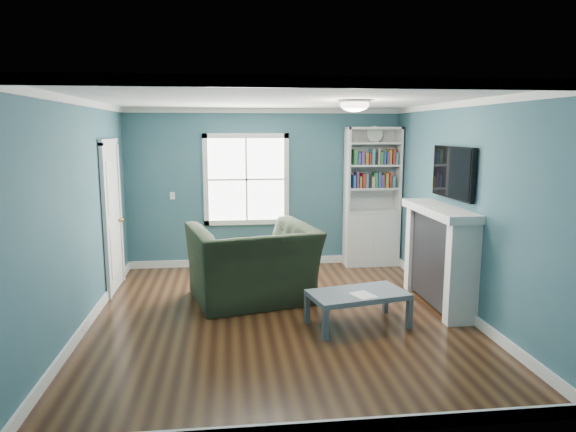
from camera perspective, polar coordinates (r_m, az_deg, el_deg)
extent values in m
plane|color=black|center=(6.37, -0.89, -11.16)|extent=(5.00, 5.00, 0.00)
plane|color=#2E5867|center=(8.50, -2.61, 3.10)|extent=(4.50, 0.00, 4.50)
plane|color=#2E5867|center=(3.60, 3.09, -5.71)|extent=(4.50, 0.00, 4.50)
plane|color=#2E5867|center=(6.23, -21.99, 0.07)|extent=(0.00, 5.00, 5.00)
plane|color=#2E5867|center=(6.64, 18.78, 0.81)|extent=(0.00, 5.00, 5.00)
plane|color=white|center=(5.97, -0.95, 12.90)|extent=(5.00, 5.00, 0.00)
cube|color=white|center=(8.71, -2.54, -5.04)|extent=(4.50, 0.03, 0.12)
cube|color=white|center=(4.12, 2.89, -22.54)|extent=(4.50, 0.03, 0.12)
cube|color=white|center=(6.53, -21.18, -10.73)|extent=(0.03, 5.00, 0.12)
cube|color=white|center=(6.92, 18.11, -9.39)|extent=(0.03, 5.00, 0.12)
cube|color=white|center=(8.43, -2.67, 11.62)|extent=(4.50, 0.04, 0.08)
cube|color=white|center=(3.51, 3.22, 14.63)|extent=(4.50, 0.04, 0.08)
cube|color=white|center=(6.16, -22.55, 11.72)|extent=(0.04, 5.00, 0.08)
cube|color=white|center=(6.57, 19.21, 11.73)|extent=(0.04, 5.00, 0.08)
cube|color=white|center=(8.46, -4.65, 4.07)|extent=(1.24, 0.01, 1.34)
cube|color=white|center=(8.45, -9.13, 3.98)|extent=(0.08, 0.06, 1.50)
cube|color=white|center=(8.50, -0.18, 4.13)|extent=(0.08, 0.06, 1.50)
cube|color=white|center=(8.55, -4.58, -0.68)|extent=(1.40, 0.06, 0.08)
cube|color=white|center=(8.41, -4.71, 8.88)|extent=(1.40, 0.06, 0.08)
cube|color=white|center=(8.45, -4.65, 4.06)|extent=(1.24, 0.03, 0.03)
cube|color=white|center=(8.45, -4.65, 4.06)|extent=(0.03, 0.03, 1.34)
cube|color=silver|center=(8.74, 9.19, -2.48)|extent=(0.90, 0.35, 0.90)
cube|color=silver|center=(8.47, 6.59, 5.06)|extent=(0.04, 0.35, 1.40)
cube|color=silver|center=(8.71, 12.12, 5.04)|extent=(0.04, 0.35, 1.40)
cube|color=silver|center=(8.74, 9.09, 5.14)|extent=(0.90, 0.02, 1.40)
cube|color=silver|center=(8.56, 9.52, 9.60)|extent=(0.90, 0.35, 0.04)
cube|color=silver|center=(8.66, 9.27, 0.57)|extent=(0.84, 0.33, 0.03)
cube|color=silver|center=(8.61, 9.34, 3.06)|extent=(0.84, 0.33, 0.03)
cube|color=silver|center=(8.57, 9.41, 5.59)|extent=(0.84, 0.33, 0.03)
cube|color=silver|center=(8.56, 9.47, 7.99)|extent=(0.84, 0.33, 0.03)
cube|color=#264C8C|center=(8.58, 9.40, 3.88)|extent=(0.70, 0.25, 0.22)
cube|color=#593366|center=(8.55, 9.47, 6.41)|extent=(0.70, 0.25, 0.22)
cylinder|color=beige|center=(8.51, 9.59, 8.96)|extent=(0.26, 0.06, 0.26)
cube|color=black|center=(6.89, 16.55, -4.72)|extent=(0.30, 1.20, 1.10)
cube|color=black|center=(6.93, 16.32, -6.33)|extent=(0.22, 0.65, 0.70)
cube|color=silver|center=(6.29, 18.78, -6.18)|extent=(0.36, 0.16, 1.20)
cube|color=silver|center=(7.48, 14.40, -3.51)|extent=(0.36, 0.16, 1.20)
cube|color=silver|center=(6.75, 16.50, 0.62)|extent=(0.44, 1.58, 0.10)
cube|color=black|center=(6.75, 17.86, 4.62)|extent=(0.06, 1.10, 0.65)
cube|color=silver|center=(7.60, -18.95, -0.26)|extent=(0.04, 0.80, 2.05)
cube|color=white|center=(7.17, -19.62, -0.86)|extent=(0.05, 0.08, 2.13)
cube|color=white|center=(8.04, -18.21, 0.28)|extent=(0.05, 0.08, 2.13)
cube|color=white|center=(7.51, -19.31, 7.78)|extent=(0.05, 0.98, 0.08)
sphere|color=#BF8C3F|center=(7.89, -18.04, -0.42)|extent=(0.07, 0.07, 0.07)
ellipsoid|color=white|center=(6.22, 7.43, 12.14)|extent=(0.34, 0.34, 0.15)
cylinder|color=white|center=(6.22, 7.43, 12.55)|extent=(0.38, 0.38, 0.03)
cube|color=white|center=(8.52, -12.72, 2.22)|extent=(0.08, 0.01, 0.12)
imported|color=black|center=(6.78, -3.99, -3.91)|extent=(1.74, 1.34, 1.35)
cube|color=#4D535C|center=(5.67, 4.18, -11.99)|extent=(0.07, 0.07, 0.34)
cube|color=#4D535C|center=(6.14, 13.34, -10.53)|extent=(0.07, 0.07, 0.34)
cube|color=#4D535C|center=(6.14, 2.13, -10.26)|extent=(0.07, 0.07, 0.34)
cube|color=#4D535C|center=(6.57, 10.77, -9.07)|extent=(0.07, 0.07, 0.34)
cube|color=#525B6A|center=(6.04, 7.78, -8.65)|extent=(1.21, 0.83, 0.06)
cube|color=white|center=(5.93, 8.37, -8.68)|extent=(0.31, 0.34, 0.00)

